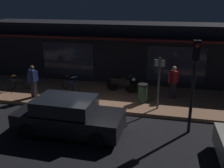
# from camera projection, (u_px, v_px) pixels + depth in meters

# --- Properties ---
(ground_plane) EXTENTS (60.00, 60.00, 0.00)m
(ground_plane) POSITION_uv_depth(u_px,v_px,m) (96.00, 122.00, 11.04)
(ground_plane) COLOR black
(sidewalk_slab) EXTENTS (18.00, 4.00, 0.15)m
(sidewalk_slab) POSITION_uv_depth(u_px,v_px,m) (112.00, 96.00, 13.79)
(sidewalk_slab) COLOR #8C6047
(sidewalk_slab) RESTS_ON ground_plane
(storefront_building) EXTENTS (18.00, 3.30, 3.60)m
(storefront_building) POSITION_uv_depth(u_px,v_px,m) (124.00, 52.00, 16.39)
(storefront_building) COLOR black
(storefront_building) RESTS_ON ground_plane
(motorcycle) EXTENTS (1.69, 0.62, 0.97)m
(motorcycle) POSITION_uv_depth(u_px,v_px,m) (122.00, 83.00, 14.09)
(motorcycle) COLOR black
(motorcycle) RESTS_ON sidewalk_slab
(bicycle_parked) EXTENTS (1.49, 0.81, 0.91)m
(bicycle_parked) POSITION_uv_depth(u_px,v_px,m) (19.00, 83.00, 14.44)
(bicycle_parked) COLOR black
(bicycle_parked) RESTS_ON sidewalk_slab
(bicycle_extra) EXTENTS (1.40, 0.97, 0.91)m
(bicycle_extra) POSITION_uv_depth(u_px,v_px,m) (70.00, 85.00, 14.18)
(bicycle_extra) COLOR black
(bicycle_extra) RESTS_ON sidewalk_slab
(person_photographer) EXTENTS (0.44, 0.59, 1.67)m
(person_photographer) POSITION_uv_depth(u_px,v_px,m) (33.00, 81.00, 13.20)
(person_photographer) COLOR #28232D
(person_photographer) RESTS_ON sidewalk_slab
(person_bystander) EXTENTS (0.56, 0.44, 1.67)m
(person_bystander) POSITION_uv_depth(u_px,v_px,m) (173.00, 81.00, 13.07)
(person_bystander) COLOR #28232D
(person_bystander) RESTS_ON sidewalk_slab
(sign_post) EXTENTS (0.44, 0.09, 2.40)m
(sign_post) POSITION_uv_depth(u_px,v_px,m) (159.00, 80.00, 11.63)
(sign_post) COLOR #47474C
(sign_post) RESTS_ON sidewalk_slab
(trash_bin) EXTENTS (0.48, 0.48, 0.93)m
(trash_bin) POSITION_uv_depth(u_px,v_px,m) (143.00, 93.00, 12.64)
(trash_bin) COLOR #2D4C33
(trash_bin) RESTS_ON sidewalk_slab
(traffic_light_pole) EXTENTS (0.24, 0.33, 3.60)m
(traffic_light_pole) POSITION_uv_depth(u_px,v_px,m) (194.00, 71.00, 9.43)
(traffic_light_pole) COLOR black
(traffic_light_pole) RESTS_ON ground_plane
(parked_car_far) EXTENTS (4.13, 1.84, 1.42)m
(parked_car_far) POSITION_uv_depth(u_px,v_px,m) (68.00, 116.00, 9.97)
(parked_car_far) COLOR black
(parked_car_far) RESTS_ON ground_plane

